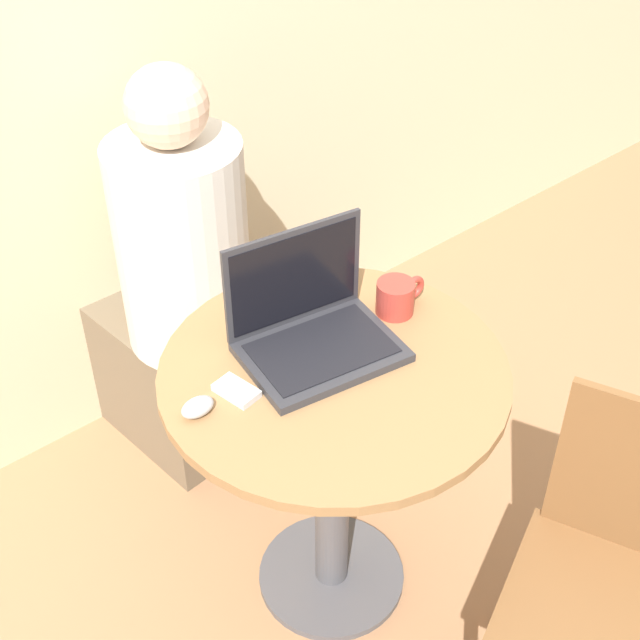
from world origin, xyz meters
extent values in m
plane|color=#9E704C|center=(0.00, 0.00, 0.00)|extent=(12.00, 12.00, 0.00)
cylinder|color=#4C4C51|center=(0.00, 0.00, 0.01)|extent=(0.38, 0.38, 0.02)
cylinder|color=#4C4C51|center=(0.00, 0.00, 0.37)|extent=(0.08, 0.08, 0.69)
cylinder|color=olive|center=(0.00, 0.00, 0.73)|extent=(0.75, 0.75, 0.02)
cube|color=#2D2D33|center=(0.01, 0.05, 0.75)|extent=(0.36, 0.29, 0.02)
cube|color=black|center=(0.01, 0.05, 0.76)|extent=(0.32, 0.23, 0.00)
cube|color=#2D2D33|center=(0.03, 0.17, 0.88)|extent=(0.33, 0.06, 0.24)
cube|color=black|center=(0.02, 0.16, 0.88)|extent=(0.30, 0.05, 0.21)
cube|color=silver|center=(-0.20, 0.07, 0.75)|extent=(0.07, 0.10, 0.02)
ellipsoid|color=#B2B2B7|center=(-0.30, 0.07, 0.76)|extent=(0.07, 0.05, 0.04)
cylinder|color=#B2382D|center=(0.23, 0.06, 0.78)|extent=(0.09, 0.09, 0.08)
torus|color=#B2382D|center=(0.29, 0.06, 0.78)|extent=(0.06, 0.02, 0.06)
cylinder|color=brown|center=(0.25, -0.41, 0.21)|extent=(0.04, 0.04, 0.42)
cube|color=brown|center=(0.16, -0.65, 0.43)|extent=(0.52, 0.52, 0.02)
cube|color=brown|center=(0.01, 0.74, 0.22)|extent=(0.36, 0.50, 0.43)
cylinder|color=beige|center=(0.02, 0.62, 0.72)|extent=(0.34, 0.34, 0.58)
sphere|color=beige|center=(0.02, 0.62, 1.11)|extent=(0.20, 0.20, 0.20)
camera|label=1|loc=(-0.93, -1.06, 2.00)|focal=50.00mm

